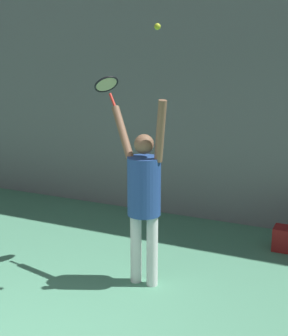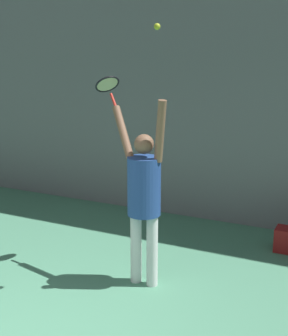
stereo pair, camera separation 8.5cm
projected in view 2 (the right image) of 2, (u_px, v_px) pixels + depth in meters
back_wall at (184, 61)px, 7.25m from camera, size 18.00×0.10×5.00m
tennis_player at (144, 192)px, 5.21m from camera, size 0.85×0.51×2.15m
tennis_racket at (108, 86)px, 5.56m from camera, size 0.39×0.38×0.37m
tennis_ball at (157, 27)px, 4.61m from camera, size 0.06×0.06×0.06m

